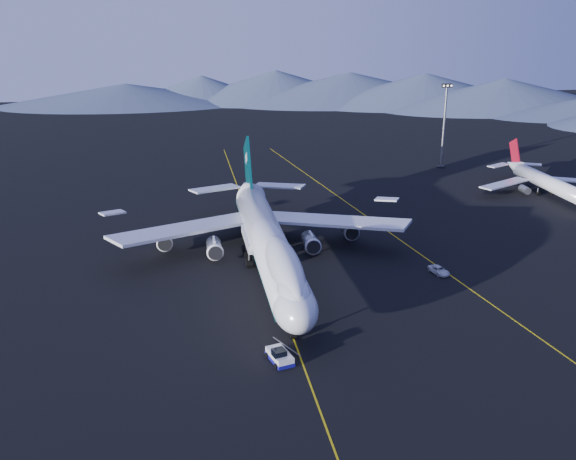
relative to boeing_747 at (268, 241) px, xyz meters
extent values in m
plane|color=black|center=(0.00, -0.03, -5.81)|extent=(500.00, 500.00, 0.00)
cube|color=gold|center=(0.00, -0.03, -5.80)|extent=(0.25, 220.00, 0.01)
cube|color=gold|center=(30.00, 9.97, -5.80)|extent=(28.08, 198.09, 0.01)
cone|color=#45526A|center=(-40.81, 231.40, 0.19)|extent=(100.00, 100.00, 12.00)
cone|color=#45526A|center=(36.76, 232.07, 0.19)|extent=(100.00, 100.00, 12.00)
cone|color=#45526A|center=(110.33, 207.46, 0.19)|extent=(100.00, 100.00, 12.00)
cylinder|color=silver|center=(0.00, -0.03, -0.21)|extent=(6.50, 56.00, 6.50)
ellipsoid|color=silver|center=(0.00, -28.03, -0.21)|extent=(6.50, 10.40, 6.50)
ellipsoid|color=silver|center=(0.00, -18.53, 2.29)|extent=(5.13, 25.16, 5.85)
cube|color=black|center=(0.00, -30.03, 0.99)|extent=(3.60, 1.61, 1.29)
cone|color=silver|center=(0.00, 32.97, 0.59)|extent=(6.50, 12.00, 6.50)
cube|color=#033539|center=(0.00, 0.97, -1.11)|extent=(6.24, 60.00, 1.10)
cube|color=silver|center=(0.00, 5.47, -1.31)|extent=(7.50, 13.00, 1.60)
cube|color=silver|center=(-14.50, 11.47, -0.61)|extent=(30.62, 23.28, 2.83)
cube|color=silver|center=(14.50, 11.47, -0.61)|extent=(30.62, 23.28, 2.83)
cylinder|color=slate|center=(-9.50, 7.47, -3.41)|extent=(2.90, 5.50, 2.90)
cylinder|color=slate|center=(-19.00, 13.97, -3.41)|extent=(2.90, 5.50, 2.90)
cylinder|color=slate|center=(9.50, 7.47, -3.41)|extent=(2.90, 5.50, 2.90)
cylinder|color=slate|center=(19.00, 13.97, -3.41)|extent=(2.90, 5.50, 2.90)
cube|color=#033539|center=(0.00, 31.97, 5.59)|extent=(0.55, 14.11, 15.94)
cube|color=silver|center=(-7.50, 34.47, 0.99)|extent=(12.39, 9.47, 0.98)
cube|color=silver|center=(7.50, 34.47, 0.99)|extent=(12.39, 9.47, 0.98)
cylinder|color=black|center=(0.00, -26.53, -5.26)|extent=(0.90, 1.10, 1.10)
cube|color=silver|center=(-3.00, -32.63, -5.01)|extent=(3.48, 5.14, 1.17)
cube|color=navy|center=(-3.00, -32.63, -5.44)|extent=(3.64, 5.37, 0.53)
cube|color=black|center=(-3.00, -32.63, -4.16)|extent=(2.09, 2.09, 0.96)
cylinder|color=silver|center=(78.50, 36.58, -2.25)|extent=(3.76, 31.65, 3.76)
cone|color=silver|center=(78.50, 55.38, -1.86)|extent=(3.76, 6.92, 3.76)
cube|color=silver|center=(68.61, 41.53, -3.04)|extent=(16.61, 11.21, 0.35)
cube|color=silver|center=(88.39, 41.53, -3.04)|extent=(16.61, 11.21, 0.35)
cylinder|color=slate|center=(73.06, 39.06, -4.23)|extent=(1.88, 3.46, 1.88)
cylinder|color=slate|center=(83.94, 39.06, -4.23)|extent=(1.88, 3.46, 1.88)
cube|color=maroon|center=(78.50, 55.87, 1.90)|extent=(0.35, 6.74, 7.97)
imported|color=silver|center=(30.73, -6.89, -5.15)|extent=(3.20, 5.12, 1.32)
cylinder|color=black|center=(63.94, 72.80, -5.62)|extent=(2.34, 2.34, 0.39)
cylinder|color=slate|center=(63.94, 72.80, 6.40)|extent=(0.68, 0.68, 24.42)
cube|color=black|center=(63.94, 72.80, 18.90)|extent=(3.13, 0.78, 1.17)
camera|label=1|loc=(-14.97, -109.57, 40.23)|focal=40.00mm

